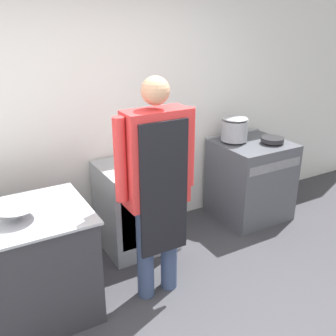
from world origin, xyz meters
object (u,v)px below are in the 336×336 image
Objects in this scene: stove at (250,180)px; saute_pan at (272,140)px; fridge_unit at (136,206)px; person_cook at (157,178)px; stock_pot at (235,128)px; mixing_bowl at (17,213)px.

saute_pan is (0.16, -0.13, 0.49)m from stove.
fridge_unit is (-1.42, 0.07, -0.01)m from stove.
stock_pot is at bearing 29.88° from person_cook.
stove is at bearing -36.66° from stock_pot.
fridge_unit is at bearing 77.64° from person_cook.
stock_pot reaches higher than fridge_unit.
stock_pot reaches higher than mixing_bowl.
stock_pot is at bearing 14.13° from mixing_bowl.
saute_pan is (1.58, -0.20, 0.50)m from fridge_unit.
stock_pot is 1.15× the size of saute_pan.
stove is 1.04× the size of fridge_unit.
person_cook is 5.74× the size of mixing_bowl.
stock_pot is at bearing 2.55° from fridge_unit.
stock_pot is (1.42, 0.81, -0.00)m from person_cook.
stock_pot is 0.43m from saute_pan.
mixing_bowl is (-1.18, -0.56, 0.49)m from fridge_unit.
person_cook is 1.63m from stock_pot.
stock_pot is (-0.17, 0.13, 0.61)m from stove.
mixing_bowl is at bearing -165.87° from stock_pot.
fridge_unit is 0.48× the size of person_cook.
saute_pan is (1.75, 0.56, -0.11)m from person_cook.
person_cook is at bearing -102.36° from fridge_unit.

